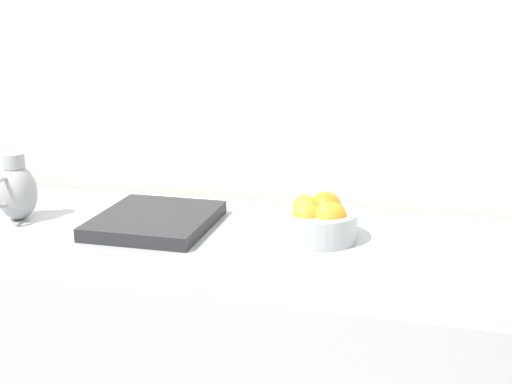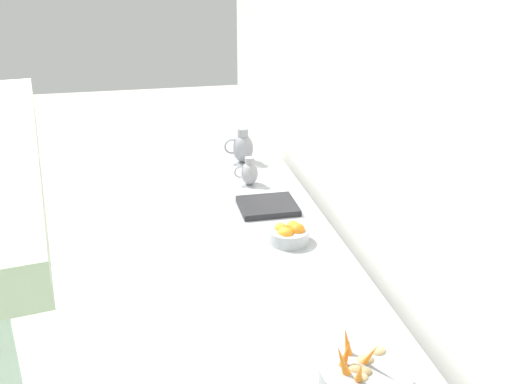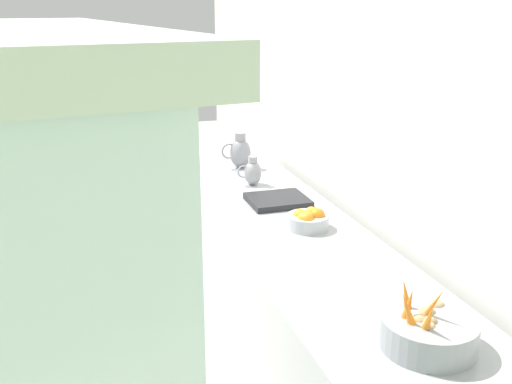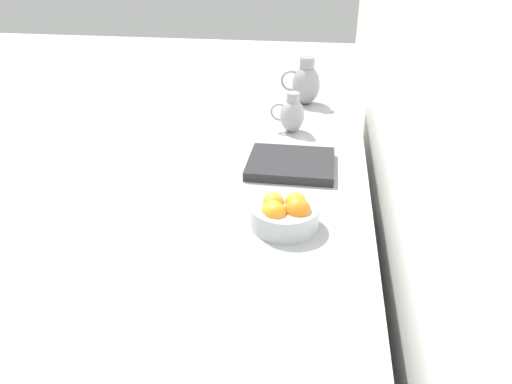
# 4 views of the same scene
# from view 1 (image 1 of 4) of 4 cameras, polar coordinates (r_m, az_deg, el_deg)

# --- Properties ---
(orange_bowl) EXTENTS (0.22, 0.22, 0.11)m
(orange_bowl) POSITION_cam_1_polar(r_m,az_deg,el_deg) (1.68, 5.31, -2.46)
(orange_bowl) COLOR #ADAFB5
(orange_bowl) RESTS_ON prep_counter
(metal_pitcher_short) EXTENTS (0.16, 0.11, 0.19)m
(metal_pitcher_short) POSITION_cam_1_polar(r_m,az_deg,el_deg) (1.93, -20.21, 0.15)
(metal_pitcher_short) COLOR #939399
(metal_pitcher_short) RESTS_ON prep_counter
(counter_sink_basin) EXTENTS (0.34, 0.30, 0.04)m
(counter_sink_basin) POSITION_cam_1_polar(r_m,az_deg,el_deg) (1.79, -8.77, -2.47)
(counter_sink_basin) COLOR #232326
(counter_sink_basin) RESTS_ON prep_counter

